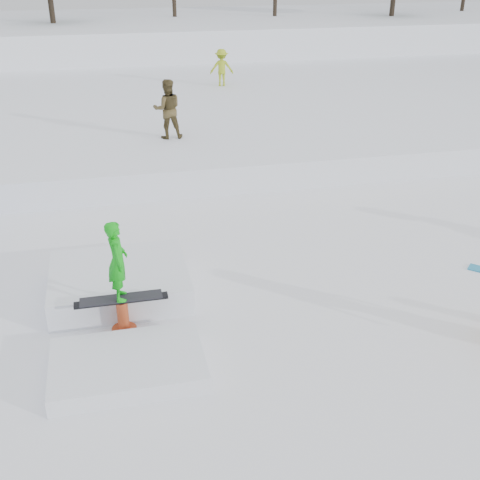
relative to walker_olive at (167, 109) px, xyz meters
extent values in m
plane|color=white|center=(-0.12, -10.21, -1.70)|extent=(120.00, 120.00, 0.00)
cube|color=white|center=(-0.12, 19.79, -0.50)|extent=(60.00, 14.00, 2.40)
cube|color=white|center=(-0.12, 5.79, -1.30)|extent=(50.00, 18.00, 0.80)
cylinder|color=black|center=(-4.12, 18.29, 1.70)|extent=(0.30, 0.30, 2.00)
imported|color=#4B3E20|center=(0.00, 0.00, 0.00)|extent=(0.88, 0.69, 1.79)
imported|color=#9BB11D|center=(3.16, 7.38, -0.13)|extent=(1.07, 0.73, 1.52)
cube|color=white|center=(-1.93, -7.84, -1.43)|extent=(2.60, 2.20, 0.54)
cube|color=white|center=(-1.93, -10.34, -1.55)|extent=(2.40, 1.60, 0.30)
cylinder|color=#C5552B|center=(-1.93, -9.14, -1.67)|extent=(0.44, 0.44, 0.06)
cylinder|color=#C5552B|center=(-1.93, -9.14, -1.40)|extent=(0.20, 0.20, 0.60)
cube|color=black|center=(-1.93, -9.14, -1.07)|extent=(1.60, 0.16, 0.06)
cube|color=black|center=(-1.93, -9.14, -1.02)|extent=(1.40, 0.28, 0.03)
imported|color=#0AA611|center=(-1.93, -9.14, -0.29)|extent=(0.34, 0.52, 1.42)
camera|label=1|loc=(-1.92, -18.22, 4.38)|focal=45.00mm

